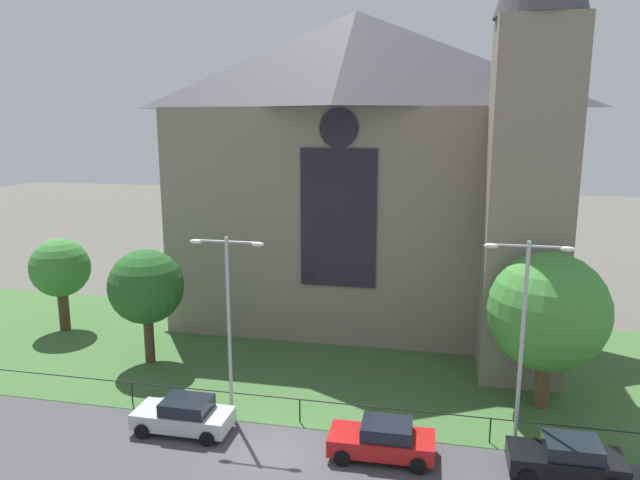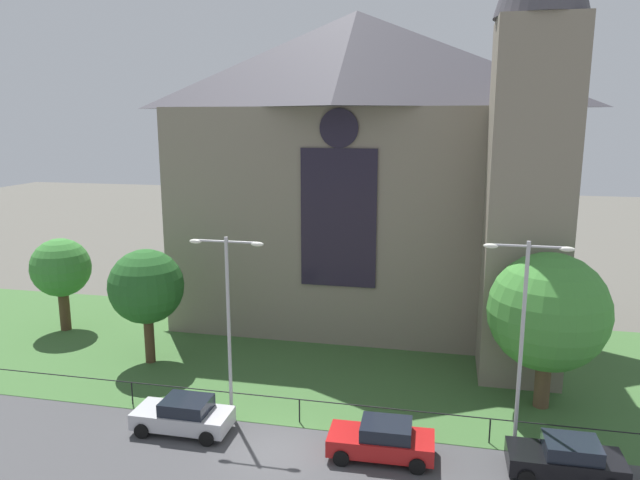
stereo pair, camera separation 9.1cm
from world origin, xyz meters
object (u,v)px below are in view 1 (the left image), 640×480
at_px(church_building, 365,166).
at_px(streetlamp_near, 228,305).
at_px(streetlamp_far, 524,320).
at_px(tree_right_near, 548,312).
at_px(tree_left_far, 60,269).
at_px(parked_car_black, 567,458).
at_px(parked_car_silver, 184,415).
at_px(tree_left_near, 146,287).
at_px(parked_car_red, 383,440).

bearing_deg(church_building, streetlamp_near, -104.82).
bearing_deg(streetlamp_far, tree_right_near, 68.05).
bearing_deg(tree_left_far, church_building, 19.27).
bearing_deg(streetlamp_far, parked_car_black, -46.45).
height_order(streetlamp_near, parked_car_silver, streetlamp_near).
xyz_separation_m(tree_left_near, parked_car_silver, (5.06, -6.56, -3.59)).
xyz_separation_m(tree_right_near, tree_left_near, (-20.55, 0.90, -0.31)).
distance_m(tree_left_near, streetlamp_near, 8.26).
relative_size(church_building, tree_right_near, 3.51).
bearing_deg(parked_car_black, tree_left_far, -20.47).
distance_m(tree_left_far, tree_left_near, 8.65).
relative_size(tree_left_near, parked_car_red, 1.51).
relative_size(streetlamp_far, parked_car_red, 2.05).
bearing_deg(tree_right_near, parked_car_red, -139.58).
bearing_deg(tree_right_near, streetlamp_near, -164.11).
height_order(church_building, streetlamp_far, church_building).
bearing_deg(tree_right_near, church_building, 132.45).
xyz_separation_m(church_building, tree_right_near, (10.00, -10.94, -5.62)).
bearing_deg(tree_left_near, parked_car_black, -17.81).
bearing_deg(church_building, parked_car_silver, -108.29).
bearing_deg(parked_car_red, parked_car_black, 179.64).
bearing_deg(streetlamp_far, parked_car_silver, -173.07).
bearing_deg(streetlamp_near, parked_car_silver, -132.38).
relative_size(streetlamp_near, parked_car_black, 1.98).
relative_size(parked_car_silver, parked_car_black, 1.00).
relative_size(tree_left_near, parked_car_black, 1.52).
bearing_deg(tree_left_far, parked_car_black, -19.77).
relative_size(tree_right_near, parked_car_red, 1.75).
bearing_deg(tree_left_far, streetlamp_far, -17.56).
distance_m(tree_left_far, streetlamp_near, 16.80).
bearing_deg(streetlamp_near, streetlamp_far, -0.00).
relative_size(tree_left_far, tree_left_near, 0.93).
xyz_separation_m(streetlamp_near, parked_car_black, (14.02, -1.75, -4.56)).
height_order(church_building, streetlamp_near, church_building).
distance_m(church_building, tree_right_near, 15.85).
bearing_deg(tree_left_far, tree_right_near, -9.02).
bearing_deg(streetlamp_far, streetlamp_near, 180.00).
xyz_separation_m(parked_car_silver, parked_car_red, (8.62, -0.19, 0.00)).
xyz_separation_m(tree_right_near, parked_car_red, (-6.87, -5.85, -3.90)).
relative_size(tree_left_near, streetlamp_far, 0.74).
distance_m(tree_right_near, parked_car_red, 9.84).
bearing_deg(tree_left_near, streetlamp_far, -14.41).
height_order(tree_left_far, tree_left_near, tree_left_near).
relative_size(tree_right_near, streetlamp_far, 0.85).
relative_size(tree_left_far, streetlamp_far, 0.68).
bearing_deg(parked_car_black, parked_car_silver, -0.94).
distance_m(tree_left_far, parked_car_silver, 16.76).
bearing_deg(parked_car_red, streetlamp_near, -16.30).
distance_m(tree_left_near, parked_car_black, 21.95).
distance_m(tree_right_near, tree_left_near, 20.57).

